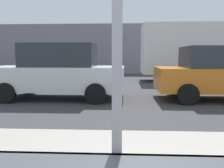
% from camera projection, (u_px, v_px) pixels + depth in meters
% --- Properties ---
extents(ground_plane, '(60.00, 60.00, 0.00)m').
position_uv_depth(ground_plane, '(122.00, 93.00, 9.15)').
color(ground_plane, '#38383A').
extents(building_facade_far, '(28.00, 1.20, 4.08)m').
position_uv_depth(building_facade_far, '(123.00, 49.00, 19.39)').
color(building_facade_far, gray).
rests_on(building_facade_far, ground).
extents(parked_car_white, '(4.52, 1.99, 1.86)m').
position_uv_depth(parked_car_white, '(59.00, 71.00, 7.86)').
color(parked_car_white, silver).
rests_on(parked_car_white, ground).
extents(parked_car_orange, '(4.20, 1.98, 1.77)m').
position_uv_depth(parked_car_orange, '(220.00, 73.00, 7.60)').
color(parked_car_orange, orange).
rests_on(parked_car_orange, ground).
extents(box_truck, '(6.15, 2.44, 3.25)m').
position_uv_depth(box_truck, '(192.00, 51.00, 13.21)').
color(box_truck, silver).
rests_on(box_truck, ground).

